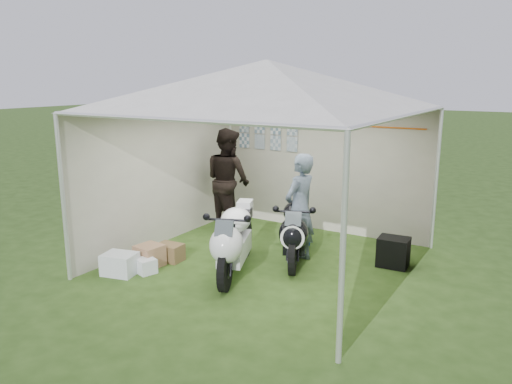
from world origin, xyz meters
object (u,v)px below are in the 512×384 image
Objects in this scene: person_blue_jacket at (300,209)px; crate_2 at (146,266)px; motorcycle_black at (296,228)px; motorcycle_white at (234,238)px; equipment_box at (393,252)px; canopy_tent at (268,90)px; crate_0 at (120,264)px; person_dark_jacket at (228,180)px; paddock_stand at (299,235)px; crate_3 at (170,252)px; crate_1 at (150,256)px.

person_blue_jacket is 2.41m from crate_2.
person_blue_jacket is at bearing -10.52° from motorcycle_black.
motorcycle_white reaches higher than motorcycle_black.
person_blue_jacket is 3.78× the size of equipment_box.
canopy_tent is 3.25m from crate_0.
person_dark_jacket reaches higher than crate_0.
motorcycle_black is 0.32m from person_blue_jacket.
person_dark_jacket reaches higher than paddock_stand.
motorcycle_black is at bearing -67.16° from paddock_stand.
motorcycle_white reaches higher than equipment_box.
motorcycle_white is 1.06m from motorcycle_black.
equipment_box is (3.14, -0.24, -0.72)m from person_dark_jacket.
crate_0 is at bearing -135.28° from canopy_tent.
canopy_tent is 2.42m from person_dark_jacket.
motorcycle_black reaches higher than equipment_box.
motorcycle_white is (-0.15, -0.68, -2.04)m from canopy_tent.
motorcycle_black is (0.36, 0.26, -2.06)m from canopy_tent.
crate_2 is (-1.30, -2.34, -0.04)m from paddock_stand.
motorcycle_white is 4.85× the size of paddock_stand.
crate_2 is 0.56m from crate_3.
crate_2 is at bearing -134.51° from canopy_tent.
motorcycle_black is 4.04× the size of equipment_box.
paddock_stand is 0.87× the size of equipment_box.
person_dark_jacket is (-1.29, 1.74, 0.40)m from motorcycle_white.
person_dark_jacket is at bearing 175.58° from equipment_box.
motorcycle_white is 1.14m from person_blue_jacket.
crate_1 is (0.14, 0.46, 0.01)m from crate_0.
crate_0 is 1.16× the size of crate_3.
paddock_stand is (-0.33, 0.79, -0.37)m from motorcycle_black.
motorcycle_white reaches higher than crate_2.
crate_2 is (-1.68, -1.56, -0.73)m from person_blue_jacket.
motorcycle_black reaches higher than crate_2.
equipment_box is at bearing 31.19° from crate_1.
crate_0 is 1.58× the size of crate_2.
crate_0 reaches higher than crate_3.
canopy_tent is 2.15m from motorcycle_white.
motorcycle_black is 2.23m from crate_1.
person_blue_jacket is (0.06, 0.01, 0.32)m from motorcycle_black.
motorcycle_black is 1.49m from equipment_box.
crate_1 is 0.90× the size of crate_3.
equipment_box is (1.34, 0.56, -0.30)m from motorcycle_black.
crate_0 is at bearing -139.22° from crate_2.
canopy_tent reaches higher than crate_0.
person_blue_jacket reaches higher than crate_2.
person_blue_jacket is (0.41, 0.27, -1.74)m from canopy_tent.
crate_3 is (-0.02, 0.56, 0.03)m from crate_2.
canopy_tent is at bearing 162.51° from person_dark_jacket.
equipment_box is at bearing 122.22° from person_blue_jacket.
paddock_stand is 0.97× the size of crate_3.
paddock_stand is at bearing -144.40° from person_blue_jacket.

